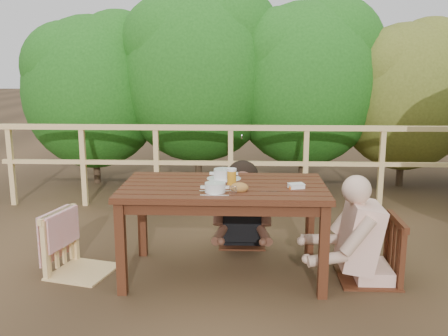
{
  "coord_description": "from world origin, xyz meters",
  "views": [
    {
      "loc": [
        0.16,
        -3.94,
        1.74
      ],
      "look_at": [
        0.0,
        0.05,
        0.9
      ],
      "focal_mm": 40.3,
      "sensor_mm": 36.0,
      "label": 1
    }
  ],
  "objects_px": {
    "table": "(224,231)",
    "chair_left": "(80,217)",
    "chair_right": "(371,221)",
    "woman": "(243,178)",
    "butter_tub": "(296,187)",
    "beer_glass": "(232,177)",
    "chair_far": "(242,199)",
    "soup_far": "(224,175)",
    "bread_roll": "(239,188)",
    "diner_right": "(376,195)",
    "tumbler": "(233,191)",
    "soup_near": "(215,188)"
  },
  "relations": [
    {
      "from": "chair_far",
      "to": "chair_right",
      "type": "xyz_separation_m",
      "value": [
        1.03,
        -0.79,
        0.05
      ]
    },
    {
      "from": "woman",
      "to": "chair_right",
      "type": "bearing_deg",
      "value": 141.93
    },
    {
      "from": "chair_far",
      "to": "soup_far",
      "type": "bearing_deg",
      "value": -106.71
    },
    {
      "from": "soup_far",
      "to": "bread_roll",
      "type": "xyz_separation_m",
      "value": [
        0.14,
        -0.42,
        -0.01
      ]
    },
    {
      "from": "butter_tub",
      "to": "table",
      "type": "bearing_deg",
      "value": 155.51
    },
    {
      "from": "beer_glass",
      "to": "butter_tub",
      "type": "bearing_deg",
      "value": -10.4
    },
    {
      "from": "bread_roll",
      "to": "soup_near",
      "type": "bearing_deg",
      "value": -167.4
    },
    {
      "from": "chair_right",
      "to": "soup_near",
      "type": "distance_m",
      "value": 1.29
    },
    {
      "from": "diner_right",
      "to": "soup_far",
      "type": "bearing_deg",
      "value": 78.27
    },
    {
      "from": "chair_right",
      "to": "butter_tub",
      "type": "relative_size",
      "value": 8.12
    },
    {
      "from": "soup_far",
      "to": "bread_roll",
      "type": "relative_size",
      "value": 2.08
    },
    {
      "from": "chair_left",
      "to": "beer_glass",
      "type": "xyz_separation_m",
      "value": [
        1.25,
        0.02,
        0.34
      ]
    },
    {
      "from": "chair_far",
      "to": "woman",
      "type": "relative_size",
      "value": 0.69
    },
    {
      "from": "bread_roll",
      "to": "chair_left",
      "type": "bearing_deg",
      "value": 172.03
    },
    {
      "from": "table",
      "to": "beer_glass",
      "type": "relative_size",
      "value": 11.0
    },
    {
      "from": "beer_glass",
      "to": "bread_roll",
      "type": "bearing_deg",
      "value": -72.22
    },
    {
      "from": "chair_right",
      "to": "tumbler",
      "type": "relative_size",
      "value": 13.56
    },
    {
      "from": "chair_left",
      "to": "beer_glass",
      "type": "height_order",
      "value": "chair_left"
    },
    {
      "from": "chair_right",
      "to": "woman",
      "type": "distance_m",
      "value": 1.32
    },
    {
      "from": "soup_near",
      "to": "beer_glass",
      "type": "relative_size",
      "value": 1.77
    },
    {
      "from": "chair_left",
      "to": "soup_far",
      "type": "distance_m",
      "value": 1.25
    },
    {
      "from": "chair_far",
      "to": "soup_far",
      "type": "height_order",
      "value": "chair_far"
    },
    {
      "from": "soup_near",
      "to": "soup_far",
      "type": "xyz_separation_m",
      "value": [
        0.05,
        0.46,
        0.0
      ]
    },
    {
      "from": "table",
      "to": "butter_tub",
      "type": "bearing_deg",
      "value": -9.04
    },
    {
      "from": "bread_roll",
      "to": "diner_right",
      "type": "bearing_deg",
      "value": 8.22
    },
    {
      "from": "beer_glass",
      "to": "table",
      "type": "bearing_deg",
      "value": -177.93
    },
    {
      "from": "chair_left",
      "to": "woman",
      "type": "xyz_separation_m",
      "value": [
        1.34,
        0.78,
        0.16
      ]
    },
    {
      "from": "chair_right",
      "to": "woman",
      "type": "bearing_deg",
      "value": -127.57
    },
    {
      "from": "chair_right",
      "to": "tumbler",
      "type": "height_order",
      "value": "chair_right"
    },
    {
      "from": "table",
      "to": "woman",
      "type": "distance_m",
      "value": 0.83
    },
    {
      "from": "bread_roll",
      "to": "tumbler",
      "type": "distance_m",
      "value": 0.1
    },
    {
      "from": "woman",
      "to": "soup_near",
      "type": "relative_size",
      "value": 4.9
    },
    {
      "from": "soup_far",
      "to": "bread_roll",
      "type": "height_order",
      "value": "soup_far"
    },
    {
      "from": "chair_left",
      "to": "tumbler",
      "type": "xyz_separation_m",
      "value": [
        1.27,
        -0.27,
        0.3
      ]
    },
    {
      "from": "butter_tub",
      "to": "beer_glass",
      "type": "bearing_deg",
      "value": 154.16
    },
    {
      "from": "soup_near",
      "to": "soup_far",
      "type": "bearing_deg",
      "value": 84.1
    },
    {
      "from": "chair_right",
      "to": "butter_tub",
      "type": "bearing_deg",
      "value": -84.97
    },
    {
      "from": "chair_left",
      "to": "diner_right",
      "type": "relative_size",
      "value": 0.69
    },
    {
      "from": "tumbler",
      "to": "beer_glass",
      "type": "bearing_deg",
      "value": 93.44
    },
    {
      "from": "beer_glass",
      "to": "butter_tub",
      "type": "xyz_separation_m",
      "value": [
        0.51,
        -0.09,
        -0.05
      ]
    },
    {
      "from": "table",
      "to": "chair_left",
      "type": "height_order",
      "value": "chair_left"
    },
    {
      "from": "soup_near",
      "to": "soup_far",
      "type": "distance_m",
      "value": 0.47
    },
    {
      "from": "table",
      "to": "chair_far",
      "type": "height_order",
      "value": "chair_far"
    },
    {
      "from": "table",
      "to": "beer_glass",
      "type": "bearing_deg",
      "value": 2.07
    },
    {
      "from": "chair_far",
      "to": "tumbler",
      "type": "relative_size",
      "value": 12.22
    },
    {
      "from": "tumbler",
      "to": "butter_tub",
      "type": "xyz_separation_m",
      "value": [
        0.49,
        0.2,
        -0.01
      ]
    },
    {
      "from": "woman",
      "to": "tumbler",
      "type": "bearing_deg",
      "value": 86.35
    },
    {
      "from": "soup_far",
      "to": "beer_glass",
      "type": "height_order",
      "value": "beer_glass"
    },
    {
      "from": "chair_left",
      "to": "woman",
      "type": "relative_size",
      "value": 0.76
    },
    {
      "from": "chair_right",
      "to": "beer_glass",
      "type": "bearing_deg",
      "value": -91.78
    }
  ]
}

